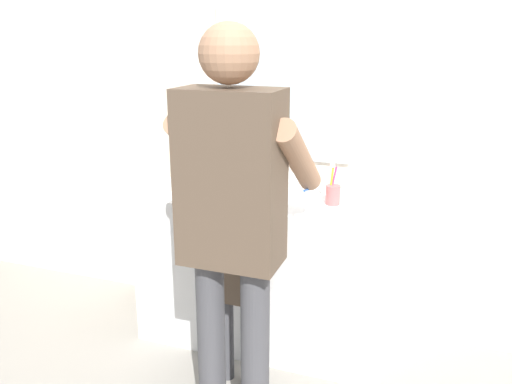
% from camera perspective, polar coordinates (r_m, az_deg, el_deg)
% --- Properties ---
extents(ground_plane, '(14.00, 14.00, 0.00)m').
position_cam_1_polar(ground_plane, '(2.77, -1.11, -18.53)').
color(ground_plane, '#9E998E').
extents(back_wall, '(4.40, 0.10, 2.70)m').
position_cam_1_polar(back_wall, '(2.86, 3.26, 11.68)').
color(back_wall, beige).
rests_on(back_wall, ground).
extents(vanity_cabinet, '(1.29, 0.54, 0.81)m').
position_cam_1_polar(vanity_cabinet, '(2.81, 1.05, -8.40)').
color(vanity_cabinet, white).
rests_on(vanity_cabinet, ground).
extents(sink_basin, '(0.34, 0.34, 0.11)m').
position_cam_1_polar(sink_basin, '(2.63, 0.96, 0.59)').
color(sink_basin, silver).
rests_on(sink_basin, vanity_cabinet).
extents(faucet, '(0.18, 0.14, 0.18)m').
position_cam_1_polar(faucet, '(2.82, 2.34, 2.19)').
color(faucet, '#B7BABF').
rests_on(faucet, vanity_cabinet).
extents(toothbrush_cup, '(0.07, 0.07, 0.21)m').
position_cam_1_polar(toothbrush_cup, '(2.55, 8.42, -0.15)').
color(toothbrush_cup, '#D86666').
rests_on(toothbrush_cup, vanity_cabinet).
extents(soap_bottle, '(0.06, 0.06, 0.16)m').
position_cam_1_polar(soap_bottle, '(2.80, -4.07, 1.76)').
color(soap_bottle, gold).
rests_on(soap_bottle, vanity_cabinet).
extents(child_toddler, '(0.29, 0.29, 0.95)m').
position_cam_1_polar(child_toddler, '(2.41, -2.05, -8.80)').
color(child_toddler, '#47474C').
rests_on(child_toddler, ground).
extents(adult_parent, '(0.51, 0.54, 1.65)m').
position_cam_1_polar(adult_parent, '(1.97, -2.55, -1.33)').
color(adult_parent, '#47474C').
rests_on(adult_parent, ground).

